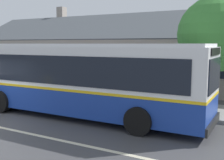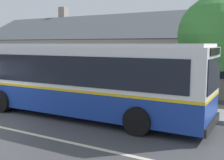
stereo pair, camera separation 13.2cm
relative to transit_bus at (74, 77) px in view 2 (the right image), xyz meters
The scene contains 5 objects.
sidewalk_far 4.29m from the transit_bus, 128.89° to the left, with size 60.00×3.00×0.15m, color gray.
community_building 11.58m from the transit_bus, 108.53° to the left, with size 24.83×8.96×6.58m.
transit_bus is the anchor object (origin of this frame).
bench_by_building 9.33m from the transit_bus, 160.42° to the left, with size 1.59×0.51×0.94m.
street_tree_primary 6.67m from the transit_bus, 36.55° to the left, with size 3.43×3.43×5.26m.
Camera 2 is at (9.99, -6.76, 3.12)m, focal length 45.00 mm.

